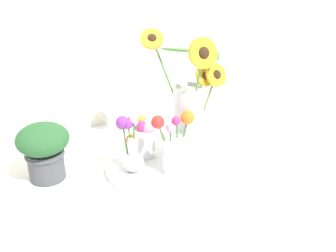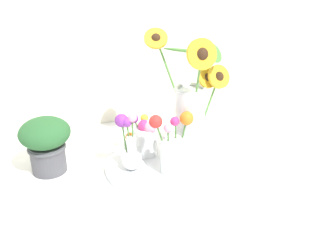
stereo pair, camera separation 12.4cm
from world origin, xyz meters
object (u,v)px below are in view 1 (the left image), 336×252
serving_tray (168,164)px  vase_bulb_right (131,149)px  mason_jar_sunflowers (189,110)px  potted_plant (44,148)px  vase_small_back (144,137)px  vase_small_center (175,148)px

serving_tray → vase_bulb_right: size_ratio=2.18×
mason_jar_sunflowers → potted_plant: (-0.45, 0.11, -0.07)m
mason_jar_sunflowers → vase_small_back: size_ratio=2.98×
potted_plant → serving_tray: bearing=-18.1°
mason_jar_sunflowers → serving_tray: bearing=-173.6°
vase_bulb_right → potted_plant: 0.27m
vase_small_back → serving_tray: bearing=-58.0°
vase_small_center → potted_plant: (-0.36, 0.18, 0.01)m
mason_jar_sunflowers → vase_small_center: 0.14m
serving_tray → vase_bulb_right: vase_bulb_right is taller
vase_small_center → vase_bulb_right: 0.14m
serving_tray → vase_small_back: 0.12m
serving_tray → vase_small_back: size_ratio=2.94×
serving_tray → vase_small_center: size_ratio=2.15×
vase_small_back → potted_plant: bearing=172.7°
potted_plant → vase_small_back: bearing=-7.3°
vase_bulb_right → potted_plant: vase_bulb_right is taller
potted_plant → vase_small_center: bearing=-26.3°
serving_tray → potted_plant: (-0.37, 0.12, 0.10)m
vase_small_center → vase_small_back: size_ratio=1.37×
serving_tray → mason_jar_sunflowers: (0.08, 0.01, 0.17)m
serving_tray → vase_bulb_right: 0.15m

